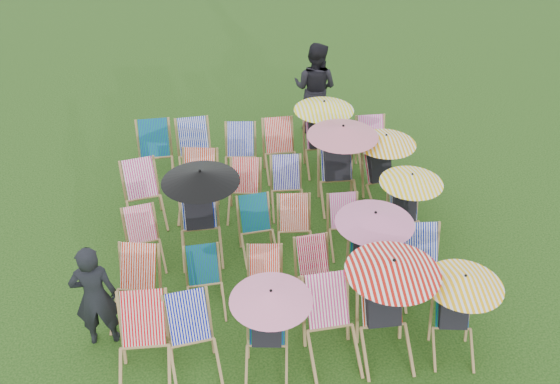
{
  "coord_description": "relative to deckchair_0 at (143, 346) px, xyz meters",
  "views": [
    {
      "loc": [
        -0.85,
        -7.66,
        6.5
      ],
      "look_at": [
        0.09,
        0.37,
        0.9
      ],
      "focal_mm": 40.0,
      "sensor_mm": 36.0,
      "label": 1
    }
  ],
  "objects": [
    {
      "name": "deckchair_3",
      "position": [
        2.39,
        0.05,
        0.0
      ],
      "size": [
        0.75,
        1.0,
        1.03
      ],
      "rotation": [
        0.0,
        0.0,
        0.08
      ],
      "color": "olive",
      "rests_on": "ground"
    },
    {
      "name": "deckchair_5",
      "position": [
        4.01,
        -0.01,
        0.12
      ],
      "size": [
        1.01,
        1.07,
        1.2
      ],
      "rotation": [
        0.0,
        0.0,
        -0.15
      ],
      "color": "olive",
      "rests_on": "ground"
    },
    {
      "name": "deckchair_12",
      "position": [
        -0.14,
        2.22,
        -0.1
      ],
      "size": [
        0.7,
        0.86,
        0.84
      ],
      "rotation": [
        0.0,
        0.0,
        0.21
      ],
      "color": "olive",
      "rests_on": "ground"
    },
    {
      "name": "deckchair_9",
      "position": [
        2.38,
        1.17,
        -0.1
      ],
      "size": [
        0.63,
        0.82,
        0.84
      ],
      "rotation": [
        0.0,
        0.0,
        0.11
      ],
      "color": "olive",
      "rests_on": "ground"
    },
    {
      "name": "deckchair_28",
      "position": [
        3.06,
        4.7,
        0.19
      ],
      "size": [
        1.12,
        1.17,
        1.33
      ],
      "rotation": [
        0.0,
        0.0,
        0.01
      ],
      "color": "olive",
      "rests_on": "ground"
    },
    {
      "name": "deckchair_15",
      "position": [
        2.21,
        2.2,
        -0.08
      ],
      "size": [
        0.63,
        0.83,
        0.87
      ],
      "rotation": [
        0.0,
        0.0,
        -0.07
      ],
      "color": "olive",
      "rests_on": "ground"
    },
    {
      "name": "deckchair_1",
      "position": [
        0.61,
        0.02,
        -0.03
      ],
      "size": [
        0.77,
        0.98,
        0.97
      ],
      "rotation": [
        0.0,
        0.0,
        0.16
      ],
      "color": "olive",
      "rests_on": "ground"
    },
    {
      "name": "deckchair_8",
      "position": [
        1.62,
        1.06,
        -0.1
      ],
      "size": [
        0.63,
        0.82,
        0.83
      ],
      "rotation": [
        0.0,
        0.0,
        -0.11
      ],
      "color": "olive",
      "rests_on": "ground"
    },
    {
      "name": "deckchair_29",
      "position": [
        4.04,
        4.51,
        -0.05
      ],
      "size": [
        0.62,
        0.87,
        0.93
      ],
      "rotation": [
        0.0,
        0.0,
        0.01
      ],
      "color": "olive",
      "rests_on": "ground"
    },
    {
      "name": "person_left",
      "position": [
        -0.62,
        0.66,
        0.29
      ],
      "size": [
        0.61,
        0.42,
        1.6
      ],
      "primitive_type": "imported",
      "rotation": [
        0.0,
        0.0,
        3.21
      ],
      "color": "black",
      "rests_on": "ground"
    },
    {
      "name": "ground",
      "position": [
        1.92,
        2.23,
        -0.51
      ],
      "size": [
        100.0,
        100.0,
        0.0
      ],
      "primitive_type": "plane",
      "color": "black",
      "rests_on": "ground"
    },
    {
      "name": "deckchair_2",
      "position": [
        1.56,
        -0.04,
        0.13
      ],
      "size": [
        1.03,
        1.1,
        1.23
      ],
      "rotation": [
        0.0,
        0.0,
        -0.13
      ],
      "color": "olive",
      "rests_on": "ground"
    },
    {
      "name": "deckchair_19",
      "position": [
        0.71,
        3.49,
        -0.01
      ],
      "size": [
        0.81,
        1.03,
        1.02
      ],
      "rotation": [
        0.0,
        0.0,
        -0.16
      ],
      "color": "olive",
      "rests_on": "ground"
    },
    {
      "name": "deckchair_13",
      "position": [
        0.75,
        2.42,
        0.24
      ],
      "size": [
        1.2,
        1.26,
        1.43
      ],
      "rotation": [
        0.0,
        0.0,
        0.03
      ],
      "color": "olive",
      "rests_on": "ground"
    },
    {
      "name": "person_rear",
      "position": [
        3.16,
        6.13,
        0.46
      ],
      "size": [
        1.19,
        1.12,
        1.94
      ],
      "primitive_type": "imported",
      "rotation": [
        0.0,
        0.0,
        2.6
      ],
      "color": "black",
      "rests_on": "ground"
    },
    {
      "name": "deckchair_24",
      "position": [
        -0.08,
        4.61,
        -0.0
      ],
      "size": [
        0.72,
        0.98,
        1.03
      ],
      "rotation": [
        0.0,
        0.0,
        0.04
      ],
      "color": "olive",
      "rests_on": "ground"
    },
    {
      "name": "deckchair_25",
      "position": [
        0.67,
        4.61,
        -0.0
      ],
      "size": [
        0.75,
        0.99,
        1.02
      ],
      "rotation": [
        0.0,
        0.0,
        0.08
      ],
      "color": "olive",
      "rests_on": "ground"
    },
    {
      "name": "deckchair_27",
      "position": [
        2.26,
        4.56,
        -0.03
      ],
      "size": [
        0.67,
        0.92,
        0.96
      ],
      "rotation": [
        0.0,
        0.0,
        0.04
      ],
      "color": "olive",
      "rests_on": "ground"
    },
    {
      "name": "deckchair_14",
      "position": [
        1.63,
        2.27,
        -0.08
      ],
      "size": [
        0.66,
        0.85,
        0.86
      ],
      "rotation": [
        0.0,
        0.0,
        0.12
      ],
      "color": "olive",
      "rests_on": "ground"
    },
    {
      "name": "deckchair_4",
      "position": [
        3.11,
        0.08,
        0.24
      ],
      "size": [
        1.21,
        1.26,
        1.44
      ],
      "rotation": [
        0.0,
        0.0,
        0.01
      ],
      "color": "olive",
      "rests_on": "ground"
    },
    {
      "name": "deckchair_11",
      "position": [
        3.92,
        1.06,
        -0.03
      ],
      "size": [
        0.7,
        0.93,
        0.97
      ],
      "rotation": [
        0.0,
        0.0,
        -0.08
      ],
      "color": "olive",
      "rests_on": "ground"
    },
    {
      "name": "deckchair_20",
      "position": [
        1.49,
        3.35,
        -0.07
      ],
      "size": [
        0.71,
        0.9,
        0.88
      ],
      "rotation": [
        0.0,
        0.0,
        -0.17
      ],
      "color": "olive",
      "rests_on": "ground"
    },
    {
      "name": "deckchair_26",
      "position": [
        1.5,
        4.51,
        -0.04
      ],
      "size": [
        0.71,
        0.93,
        0.94
      ],
      "rotation": [
        0.0,
        0.0,
        -0.1
      ],
      "color": "olive",
      "rests_on": "ground"
    },
    {
      "name": "deckchair_6",
      "position": [
        -0.19,
        1.09,
        -0.04
      ],
      "size": [
        0.79,
        0.98,
        0.95
      ],
      "rotation": [
        0.0,
        0.0,
        -0.2
      ],
      "color": "olive",
      "rests_on": "ground"
    },
    {
      "name": "deckchair_22",
      "position": [
        3.16,
        3.52,
        0.25
      ],
      "size": [
        1.22,
        1.27,
        1.45
      ],
      "rotation": [
        0.0,
        0.0,
        -0.01
      ],
      "color": "olive",
      "rests_on": "ground"
    },
    {
      "name": "deckchair_0",
      "position": [
        0.0,
        0.0,
        0.0
      ],
      "size": [
        0.7,
        0.96,
        1.03
      ],
      "rotation": [
        0.0,
        0.0,
        -0.02
      ],
      "color": "olive",
      "rests_on": "ground"
    },
    {
      "name": "deckchair_10",
      "position": [
        3.15,
        1.23,
        0.19
      ],
      "size": [
        1.12,
        1.2,
        1.33
      ],
      "rotation": [
        0.0,
        0.0,
        -0.2
      ],
      "color": "olive",
      "rests_on": "ground"
    },
    {
      "name": "deckchair_23",
      "position": [
        3.94,
        3.47,
        0.15
      ],
      "size": [
        1.05,
        1.14,
        1.25
      ],
      "rotation": [
        0.0,
        0.0,
        0.17
      ],
      "color": "olive",
      "rests_on": "ground"
    },
    {
      "name": "deckchair_18",
      "position": [
        -0.21,
        3.35,
        -0.03
      ],
      "size": [
        0.82,
        1.01,
        0.97
      ],
      "rotation": [
        0.0,
        0.0,
        0.21
      ],
      "color": "olive",
      "rests_on": "ground"
    },
    {
      "name": "deckchair_17",
      "position": [
        4.03,
        2.33,
        0.11
      ],
      "size": [
        1.0,
        1.06,
        1.19
      ],
      "rotation": [
        0.0,
        0.0,
        -0.08
      ],
      "color": "olive",
      "rests_on": "ground"
    },
    {
      "name": "deckchair_7",
      "position": [
        0.78,
        1.15,
        -0.1
      ],
      "size": [
        0.6,
        0.8,
        0.83
      ],
      "rotation": [
        0.0,
        0.0,
        0.07
      ],
      "color": "olive",
      "rests_on": "ground"
    },
    {
      "name": "deckchair_21",
      "position": [
        2.23,
        3.35,
        -0.07
      ],
      "size": [
        0.62,
        0.84,
        0.89
      ],
      "rotation": [
        0.0,
        0.0,
        -0.04
      ],
      "color": "olive",
      "rests_on": "ground"
    },
    {
      "name": "deckchair_16",
      "position": [
        3.03,
        2.22,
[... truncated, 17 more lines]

